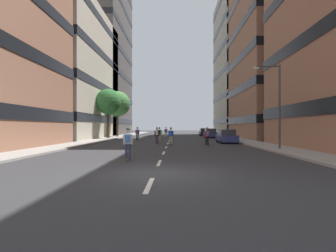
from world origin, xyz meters
TOP-DOWN VIEW (x-y plane):
  - ground_plane at (0.00, 29.40)m, footprint 176.40×176.40m
  - sidewalk_left at (-9.21, 33.07)m, footprint 2.80×80.85m
  - sidewalk_right at (9.21, 33.07)m, footprint 2.80×80.85m
  - lane_markings at (0.00, 30.50)m, footprint 0.16×67.20m
  - building_left_mid at (-17.01, 30.30)m, footprint 12.91×21.70m
  - building_left_far at (-17.01, 47.25)m, footprint 12.91×21.08m
  - building_right_mid at (17.01, 30.30)m, footprint 12.91×18.05m
  - building_right_far at (17.01, 47.25)m, footprint 12.91×19.05m
  - parked_car_near at (6.61, 41.96)m, footprint 1.82×4.40m
  - parked_car_mid at (6.61, 32.98)m, footprint 1.82×4.40m
  - parked_car_far at (6.61, 19.27)m, footprint 1.82×4.40m
  - street_tree_near at (-9.21, 28.07)m, footprint 3.77×3.77m
  - street_tree_mid at (-9.21, 34.31)m, footprint 4.40×4.40m
  - streetlamp_right at (8.56, 10.23)m, footprint 2.13×0.30m
  - skater_0 at (-0.80, 34.11)m, footprint 0.56×0.92m
  - skater_1 at (3.79, 14.23)m, footprint 0.55×0.92m
  - skater_2 at (0.36, 15.83)m, footprint 0.57×0.92m
  - skater_3 at (-4.13, 23.48)m, footprint 0.57×0.92m
  - skater_4 at (-1.77, 3.92)m, footprint 0.55×0.91m
  - skater_5 at (-1.07, 16.41)m, footprint 0.53×0.90m
  - skater_6 at (-1.14, 21.76)m, footprint 0.53×0.90m

SIDE VIEW (x-z plane):
  - ground_plane at x=0.00m, z-range 0.00..0.00m
  - lane_markings at x=0.00m, z-range 0.00..0.01m
  - sidewalk_left at x=-9.21m, z-range 0.00..0.14m
  - sidewalk_right at x=9.21m, z-range 0.00..0.14m
  - parked_car_near at x=6.61m, z-range -0.06..1.46m
  - parked_car_mid at x=6.61m, z-range -0.06..1.46m
  - parked_car_far at x=6.61m, z-range -0.06..1.46m
  - skater_2 at x=0.36m, z-range 0.10..1.87m
  - skater_0 at x=-0.80m, z-range 0.13..1.90m
  - skater_1 at x=3.79m, z-range 0.13..1.90m
  - skater_3 at x=-4.13m, z-range 0.13..1.90m
  - skater_4 at x=-1.77m, z-range 0.13..1.90m
  - skater_5 at x=-1.07m, z-range 0.13..1.90m
  - skater_6 at x=-1.14m, z-range 0.13..1.90m
  - streetlamp_right at x=8.56m, z-range 0.89..7.39m
  - street_tree_near at x=-9.21m, z-range 1.88..9.19m
  - street_tree_mid at x=-9.21m, z-range 1.83..9.67m
  - building_left_mid at x=-17.01m, z-range 0.09..20.34m
  - building_right_far at x=17.01m, z-range 0.09..31.07m
  - building_left_far at x=-17.01m, z-range 0.09..35.32m
  - building_right_mid at x=17.01m, z-range 0.09..37.78m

